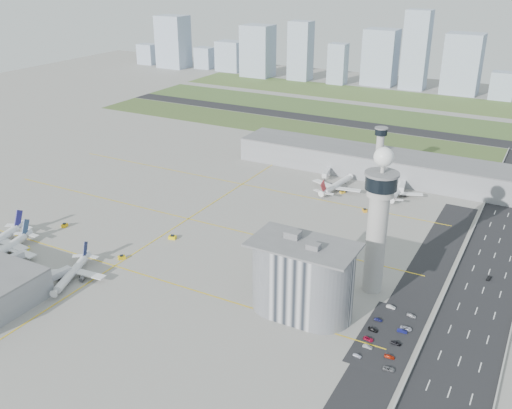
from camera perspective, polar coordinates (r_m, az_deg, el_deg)
The scene contains 56 objects.
ground at distance 275.08m, azimuth -3.50°, elevation -5.42°, with size 1000.00×1000.00×0.00m, color #9D9A92.
grass_strip_0 at distance 472.63m, azimuth 8.98°, elevation 6.84°, with size 480.00×50.00×0.08m, color #3F5628.
grass_strip_1 at distance 541.53m, azimuth 11.76°, elevation 8.75°, with size 480.00×60.00×0.08m, color #486831.
grass_strip_2 at distance 616.60m, azimuth 14.06°, elevation 10.30°, with size 480.00×70.00×0.08m, color #4E6D33.
runway at distance 506.40m, azimuth 10.44°, elevation 7.85°, with size 480.00×22.00×0.10m, color black.
highway at distance 242.99m, azimuth 20.72°, elevation -11.33°, with size 28.00×500.00×0.10m, color black.
barrier_left at distance 243.94m, azimuth 17.47°, elevation -10.53°, with size 0.60×500.00×1.20m, color #9E9E99.
barrier_right at distance 242.25m, azimuth 24.04°, elevation -11.88°, with size 0.60×500.00×1.20m, color #9E9E99.
landside_road at distance 237.58m, azimuth 14.30°, elevation -11.28°, with size 18.00×260.00×0.08m, color black.
parking_lot at distance 228.27m, azimuth 12.99°, elevation -12.72°, with size 20.00×44.00×0.10m, color black.
taxiway_line_h_0 at distance 276.30m, azimuth -13.94°, elevation -5.99°, with size 260.00×0.60×0.01m, color yellow.
taxiway_line_h_1 at distance 317.40m, azimuth -6.79°, elevation -1.43°, with size 260.00×0.60×0.01m, color yellow.
taxiway_line_h_2 at distance 363.80m, azimuth -1.39°, elevation 2.04°, with size 260.00×0.60×0.01m, color yellow.
taxiway_line_v at distance 317.40m, azimuth -6.79°, elevation -1.43°, with size 0.60×260.00×0.01m, color yellow.
control_tower at distance 239.69m, azimuth 12.12°, elevation -1.11°, with size 14.00×14.00×64.50m.
secondary_tower at distance 384.28m, azimuth 12.28°, elevation 5.66°, with size 8.60×8.60×31.90m.
admin_building at distance 229.36m, azimuth 4.65°, elevation -7.37°, with size 42.00×24.00×33.50m.
terminal_pier at distance 383.35m, azimuth 13.48°, elevation 3.78°, with size 210.00×32.00×15.80m.
airplane_near_b at distance 299.53m, azimuth -24.00°, elevation -3.80°, with size 40.83×34.71×11.43m, color white, non-canonical shape.
airplane_near_c at distance 268.20m, azimuth -18.05°, elevation -6.18°, with size 37.06×31.50×10.38m, color white, non-canonical shape.
airplane_far_a at distance 356.99m, azimuth 8.11°, elevation 2.32°, with size 39.07×33.21×10.94m, color white, non-canonical shape.
airplane_far_b at distance 355.90m, azimuth 13.98°, elevation 1.72°, with size 36.68×31.18×10.27m, color white, non-canonical shape.
jet_bridge_near_2 at distance 265.32m, azimuth -20.57°, elevation -7.48°, with size 14.00×3.00×5.70m, color silver, non-canonical shape.
jet_bridge_far_0 at distance 381.47m, azimuth 7.26°, elevation 3.35°, with size 14.00×3.00×5.70m, color silver, non-canonical shape.
jet_bridge_far_1 at distance 367.76m, azimuth 14.50°, elevation 1.99°, with size 14.00×3.00×5.70m, color silver, non-canonical shape.
tug_0 at distance 322.51m, azimuth -18.60°, elevation -1.95°, with size 2.38×3.47×2.02m, color #F7B60B, non-canonical shape.
tug_1 at distance 303.26m, azimuth -22.02°, elevation -4.11°, with size 2.52×3.67×2.13m, color #FAE702, non-canonical shape.
tug_2 at distance 281.36m, azimuth -13.29°, elevation -5.13°, with size 2.33×3.39×1.97m, color #DDB60C, non-canonical shape.
tug_3 at distance 295.85m, azimuth -8.36°, elevation -3.22°, with size 2.53×3.68×2.14m, color yellow, non-canonical shape.
tug_4 at distance 353.29m, azimuth 8.63°, elevation 1.26°, with size 2.09×3.03×1.76m, color gold, non-canonical shape.
tug_5 at distance 329.49m, azimuth 10.81°, elevation -0.56°, with size 2.21×3.21×1.86m, color orange, non-canonical shape.
car_lot_0 at distance 215.93m, azimuth 10.09°, elevation -14.65°, with size 1.28×3.17×1.08m, color silver.
car_lot_1 at distance 220.68m, azimuth 11.09°, elevation -13.77°, with size 1.25×3.60×1.19m, color #96979A.
car_lot_2 at distance 224.60m, azimuth 11.17°, elevation -13.06°, with size 1.80×3.90×1.08m, color #B41035.
car_lot_3 at distance 229.75m, azimuth 11.63°, elevation -12.16°, with size 1.59×3.90×1.13m, color black.
car_lot_4 at distance 235.81m, azimuth 12.13°, elevation -11.18°, with size 1.34×3.33×1.13m, color navy.
car_lot_5 at distance 244.46m, azimuth 13.34°, elevation -9.93°, with size 1.30×3.74×1.23m, color silver.
car_lot_6 at distance 212.21m, azimuth 13.14°, elevation -15.71°, with size 1.95×4.22×1.17m, color slate.
car_lot_7 at distance 217.68m, azimuth 13.21°, elevation -14.60°, with size 1.52×3.75×1.09m, color #B22108.
car_lot_8 at distance 224.57m, azimuth 13.83°, elevation -13.30°, with size 1.52×3.78×1.29m, color black.
car_lot_9 at distance 231.41m, azimuth 14.42°, elevation -12.15°, with size 1.36×3.91×1.29m, color navy.
car_lot_10 at distance 233.23m, azimuth 14.77°, elevation -11.88°, with size 2.11×4.58×1.27m, color #B8B8C7.
car_lot_11 at distance 241.23m, azimuth 15.29°, elevation -10.67°, with size 1.54×3.79×1.10m, color #AAAAB1.
car_hw_1 at distance 277.75m, azimuth 22.25°, elevation -6.84°, with size 1.37×3.94×1.30m, color black.
car_hw_4 at distance 404.99m, azimuth 23.70°, elevation 2.35°, with size 1.28×3.18×1.08m, color gray.
skyline_bldg_0 at distance 813.87m, azimuth -10.75°, elevation 14.57°, with size 24.05×19.24×26.50m, color #9EADC1.
skyline_bldg_1 at distance 779.70m, azimuth -8.28°, elevation 15.81°, with size 37.63×30.10×65.60m, color #9EADC1.
skyline_bldg_2 at distance 769.85m, azimuth -5.15°, elevation 14.40°, with size 22.81×18.25×26.79m, color #9EADC1.
skyline_bldg_3 at distance 749.62m, azimuth -2.56°, elevation 14.62°, with size 32.30×25.84×36.93m, color #9EADC1.
skyline_bldg_4 at distance 710.42m, azimuth 0.18°, elevation 15.11°, with size 35.81×28.65×60.36m, color #9EADC1.
skyline_bldg_5 at distance 690.08m, azimuth 4.48°, elevation 15.07°, with size 25.49×20.39×66.89m, color #9EADC1.
skyline_bldg_6 at distance 672.30m, azimuth 8.17°, elevation 13.75°, with size 20.04×16.03×45.20m, color #9EADC1.
skyline_bldg_7 at distance 675.29m, azimuth 12.34°, elevation 14.20°, with size 35.76×28.61×61.22m, color #9EADC1.
skyline_bldg_8 at distance 658.45m, azimuth 15.71°, elevation 14.63°, with size 26.33×21.06×83.39m, color #9EADC1.
skyline_bldg_9 at distance 651.31m, azimuth 19.95°, elevation 13.08°, with size 36.96×29.57×62.11m, color #9EADC1.
skyline_bldg_10 at distance 640.60m, azimuth 23.43°, elevation 10.84°, with size 23.01×18.41×27.75m, color #9EADC1.
Camera 1 is at (129.71, -203.35, 132.26)m, focal length 40.00 mm.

